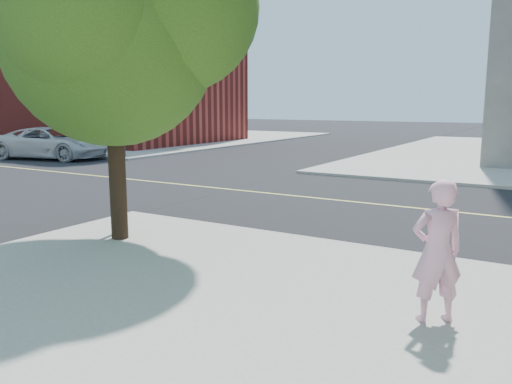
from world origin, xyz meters
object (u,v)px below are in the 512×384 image
Objects in this scene: man_on_phone at (437,251)px; street_tree at (115,12)px; signal_pole at (56,89)px; car_a at (52,143)px.

man_on_phone is 0.26× the size of street_tree.
signal_pole is at bearing 170.88° from street_tree.
man_on_phone is 0.49× the size of signal_pole.
man_on_phone is 23.21m from car_a.
car_a is (-20.62, 10.66, -0.20)m from man_on_phone.
signal_pole is (-8.26, 1.26, 2.04)m from man_on_phone.
signal_pole is at bearing -45.74° from man_on_phone.
car_a is at bearing 146.20° from street_tree.
street_tree is 17.89m from car_a.
man_on_phone is at bearing -28.57° from signal_pole.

